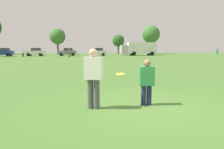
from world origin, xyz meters
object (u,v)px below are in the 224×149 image
at_px(player_thrower, 93,75).
at_px(player_defender, 147,80).
at_px(parked_car_center, 68,52).
at_px(box_truck, 139,48).
at_px(traffic_cone, 88,76).
at_px(parked_car_near_left, 3,52).
at_px(frisbee, 120,74).
at_px(bystander_sideline_watcher, 217,52).
at_px(bystander_field_marshal, 23,53).
at_px(parked_car_mid_left, 35,52).
at_px(parked_car_mid_right, 98,52).
at_px(bystander_far_jogger, 69,52).

relative_size(player_thrower, player_defender, 1.23).
bearing_deg(parked_car_center, box_truck, 0.13).
distance_m(traffic_cone, parked_car_near_left, 40.83).
xyz_separation_m(player_thrower, frisbee, (0.82, 0.16, -0.00)).
height_order(box_truck, bystander_sideline_watcher, box_truck).
bearing_deg(bystander_field_marshal, parked_car_mid_left, 77.84).
distance_m(traffic_cone, box_truck, 40.67).
xyz_separation_m(player_defender, bystander_field_marshal, (-14.73, 38.27, 0.06)).
bearing_deg(player_thrower, parked_car_mid_right, 87.01).
xyz_separation_m(player_thrower, parked_car_mid_left, (-11.90, 43.91, -0.07)).
bearing_deg(box_truck, player_thrower, -105.67).
distance_m(parked_car_mid_right, bystander_sideline_watcher, 25.10).
height_order(traffic_cone, parked_car_mid_right, parked_car_mid_right).
distance_m(parked_car_mid_left, parked_car_center, 7.20).
bearing_deg(box_truck, traffic_cone, -107.96).
distance_m(traffic_cone, bystander_sideline_watcher, 35.12).
height_order(frisbee, parked_car_mid_right, parked_car_mid_right).
distance_m(player_thrower, bystander_sideline_watcher, 39.18).
height_order(bystander_sideline_watcher, bystander_field_marshal, bystander_sideline_watcher).
height_order(player_thrower, box_truck, box_truck).
relative_size(bystander_far_jogger, bystander_field_marshal, 1.14).
bearing_deg(bystander_field_marshal, parked_car_near_left, 145.25).
xyz_separation_m(parked_car_mid_left, box_truck, (24.29, 0.24, 0.83)).
distance_m(parked_car_center, bystander_sideline_watcher, 31.68).
xyz_separation_m(bystander_sideline_watcher, bystander_field_marshal, (-37.16, 7.57, -0.12)).
distance_m(parked_car_near_left, parked_car_mid_left, 6.62).
height_order(player_defender, bystander_field_marshal, bystander_field_marshal).
relative_size(parked_car_mid_left, bystander_sideline_watcher, 2.43).
distance_m(box_truck, bystander_far_jogger, 17.86).
xyz_separation_m(player_defender, bystander_sideline_watcher, (22.42, 30.70, 0.18)).
distance_m(parked_car_mid_right, box_truck, 10.19).
distance_m(parked_car_mid_left, bystander_far_jogger, 11.22).
bearing_deg(frisbee, player_thrower, -169.03).
bearing_deg(traffic_cone, parked_car_mid_right, 86.35).
relative_size(player_thrower, parked_car_near_left, 0.42).
bearing_deg(parked_car_mid_left, bystander_far_jogger, -42.63).
xyz_separation_m(parked_car_center, bystander_field_marshal, (-8.37, -5.64, -0.07)).
relative_size(parked_car_center, bystander_field_marshal, 2.77).
distance_m(player_defender, bystander_sideline_watcher, 38.02).
bearing_deg(bystander_field_marshal, parked_car_center, 34.00).
bearing_deg(parked_car_mid_left, player_defender, -72.77).
bearing_deg(bystander_field_marshal, parked_car_mid_right, 17.53).
height_order(parked_car_mid_left, bystander_field_marshal, parked_car_mid_left).
xyz_separation_m(traffic_cone, bystander_field_marshal, (-12.93, 32.98, 0.63)).
xyz_separation_m(player_defender, bystander_far_jogger, (-5.30, 36.11, 0.18)).
distance_m(box_truck, bystander_field_marshal, 26.11).
bearing_deg(parked_car_mid_left, frisbee, -73.79).
xyz_separation_m(player_defender, traffic_cone, (-1.80, 5.29, -0.56)).
height_order(player_thrower, traffic_cone, player_thrower).
distance_m(parked_car_center, box_truck, 17.12).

